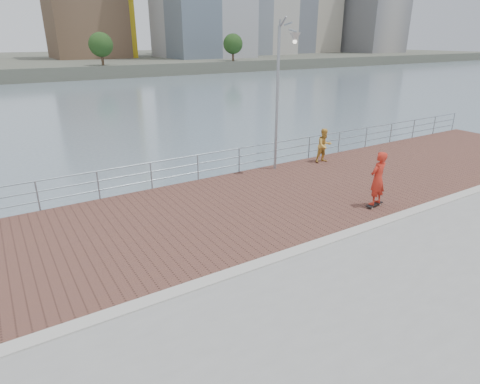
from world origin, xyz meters
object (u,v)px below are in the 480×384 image
skateboarder (378,178)px  bystander (324,145)px  street_lamp (285,71)px  guardrail (175,168)px

skateboarder → bystander: skateboarder is taller
skateboarder → street_lamp: bearing=-93.7°
street_lamp → skateboarder: street_lamp is taller
guardrail → skateboarder: skateboarder is taller
bystander → guardrail: bearing=179.3°
street_lamp → bystander: (2.63, 0.06, -3.55)m
street_lamp → skateboarder: bearing=-85.6°
guardrail → skateboarder: (5.10, -5.95, 0.38)m
guardrail → bystander: size_ratio=23.85×
skateboarder → bystander: (2.24, 5.06, -0.23)m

